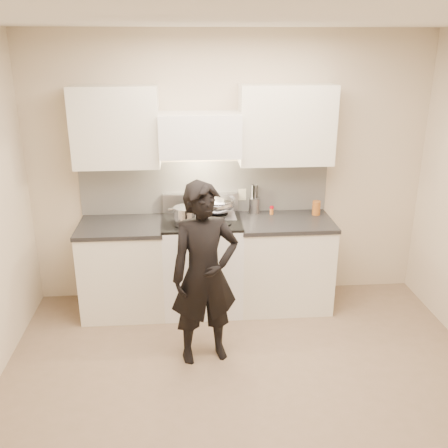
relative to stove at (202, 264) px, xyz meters
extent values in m
plane|color=#836A54|center=(0.30, -1.42, -0.47)|extent=(4.00, 4.00, 0.00)
cube|color=beige|center=(0.30, 0.33, 0.88)|extent=(4.00, 0.04, 2.70)
cube|color=beige|center=(0.30, -3.17, 0.88)|extent=(4.00, 0.04, 2.70)
cube|color=silver|center=(0.30, -1.42, 2.22)|extent=(4.00, 3.50, 0.02)
cube|color=silver|center=(0.05, 0.31, 0.71)|extent=(2.50, 0.02, 0.53)
cube|color=#AFAEB4|center=(0.00, 0.28, 0.56)|extent=(0.76, 0.08, 0.20)
cube|color=white|center=(0.00, 0.13, 1.28)|extent=(0.76, 0.40, 0.40)
cylinder|color=silver|center=(0.00, -0.05, 1.10)|extent=(0.66, 0.02, 0.02)
cube|color=white|center=(0.83, 0.16, 1.35)|extent=(0.90, 0.33, 0.75)
cube|color=white|center=(-0.78, 0.16, 1.35)|extent=(0.80, 0.33, 0.75)
cube|color=beige|center=(0.43, 0.30, 0.63)|extent=(0.08, 0.01, 0.12)
cube|color=white|center=(0.00, 0.00, -0.01)|extent=(0.76, 0.65, 0.92)
cube|color=black|center=(0.00, 0.00, 0.46)|extent=(0.76, 0.65, 0.02)
cube|color=silver|center=(0.16, 0.12, 0.47)|extent=(0.36, 0.34, 0.01)
cylinder|color=silver|center=(0.00, -0.29, 0.31)|extent=(0.62, 0.02, 0.02)
cylinder|color=black|center=(-0.18, -0.15, 0.48)|extent=(0.18, 0.18, 0.01)
cylinder|color=black|center=(0.18, -0.15, 0.48)|extent=(0.18, 0.18, 0.01)
cylinder|color=black|center=(-0.18, 0.15, 0.48)|extent=(0.18, 0.18, 0.01)
cylinder|color=black|center=(0.18, 0.15, 0.48)|extent=(0.18, 0.18, 0.01)
cube|color=white|center=(0.83, 0.00, -0.03)|extent=(0.90, 0.65, 0.88)
cube|color=black|center=(0.83, 0.00, 0.43)|extent=(0.92, 0.67, 0.04)
cube|color=white|center=(-0.78, 0.00, -0.03)|extent=(0.80, 0.65, 0.88)
cube|color=black|center=(-0.78, 0.00, 0.43)|extent=(0.82, 0.67, 0.04)
ellipsoid|color=silver|center=(0.15, 0.15, 0.58)|extent=(0.36, 0.36, 0.20)
torus|color=silver|center=(0.15, 0.15, 0.63)|extent=(0.38, 0.38, 0.02)
ellipsoid|color=beige|center=(0.15, 0.15, 0.57)|extent=(0.21, 0.21, 0.09)
cylinder|color=white|center=(0.10, 0.00, 0.69)|extent=(0.05, 0.27, 0.19)
cylinder|color=silver|center=(-0.16, -0.10, 0.56)|extent=(0.23, 0.23, 0.15)
cube|color=silver|center=(-0.29, -0.09, 0.61)|extent=(0.05, 0.03, 0.01)
cube|color=silver|center=(-0.02, -0.10, 0.61)|extent=(0.05, 0.03, 0.01)
cylinder|color=#AFAEB4|center=(0.55, 0.25, 0.52)|extent=(0.11, 0.11, 0.15)
cylinder|color=black|center=(0.57, 0.24, 0.60)|extent=(0.01, 0.01, 0.27)
cylinder|color=white|center=(0.57, 0.26, 0.60)|extent=(0.01, 0.01, 0.27)
cylinder|color=#AFAEB4|center=(0.55, 0.27, 0.60)|extent=(0.01, 0.01, 0.27)
cylinder|color=black|center=(0.53, 0.27, 0.60)|extent=(0.01, 0.01, 0.27)
cylinder|color=#AFAEB4|center=(0.52, 0.25, 0.60)|extent=(0.01, 0.01, 0.27)
cylinder|color=white|center=(0.52, 0.23, 0.60)|extent=(0.01, 0.01, 0.27)
cylinder|color=black|center=(0.54, 0.22, 0.60)|extent=(0.01, 0.01, 0.27)
cylinder|color=#AFAEB4|center=(0.56, 0.22, 0.60)|extent=(0.01, 0.01, 0.27)
cylinder|color=orange|center=(0.72, 0.18, 0.48)|extent=(0.04, 0.04, 0.06)
cylinder|color=red|center=(0.72, 0.18, 0.52)|extent=(0.04, 0.04, 0.02)
cylinder|color=#A55A21|center=(1.17, 0.13, 0.52)|extent=(0.08, 0.08, 0.14)
imported|color=black|center=(-0.01, -0.88, 0.31)|extent=(0.64, 0.49, 1.56)
camera|label=1|loc=(-0.15, -4.57, 2.09)|focal=40.00mm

